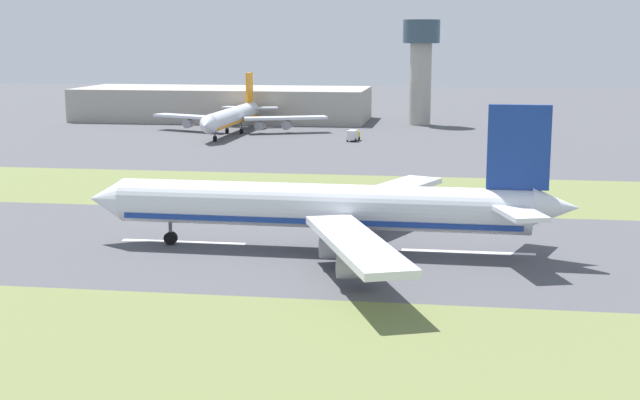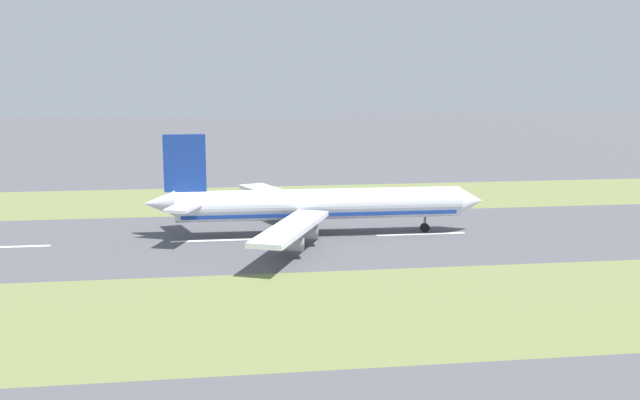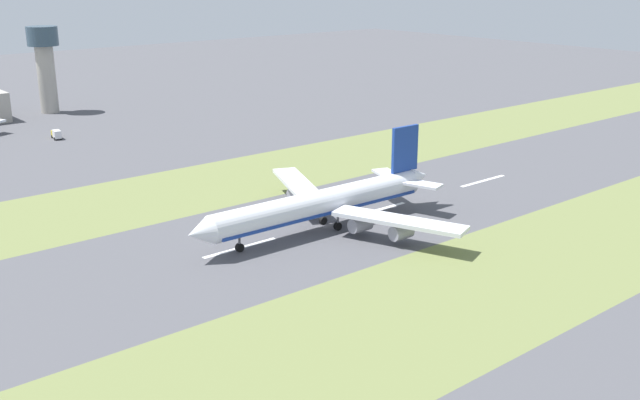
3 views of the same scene
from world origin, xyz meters
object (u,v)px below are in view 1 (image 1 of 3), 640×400
Objects in this scene: airplane_main_jet at (334,208)px; terminal_building at (224,104)px; service_truck at (353,135)px; airplane_parked_apron at (233,117)px; control_tower at (421,60)px.

airplane_main_jet is 0.67× the size of terminal_building.
airplane_main_jet is 10.71× the size of service_truck.
airplane_main_jet is 1.17× the size of airplane_parked_apron.
airplane_parked_apron is at bearing 19.31° from airplane_main_jet.
airplane_parked_apron is (141.76, 49.66, -0.85)m from airplane_main_jet.
control_tower reaches higher than airplane_main_jet.
airplane_main_jet is at bearing -160.69° from airplane_parked_apron.
control_tower is 5.43× the size of service_truck.
control_tower reaches higher than terminal_building.
control_tower is (177.68, -4.35, 14.96)m from airplane_main_jet.
service_truck is (-13.20, -37.61, -3.50)m from airplane_parked_apron.
airplane_parked_apron is (-43.36, -14.36, -0.40)m from terminal_building.
airplane_main_jet is at bearing -160.92° from terminal_building.
airplane_main_jet reaches higher than service_truck.
service_truck is at bearing 5.36° from airplane_main_jet.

